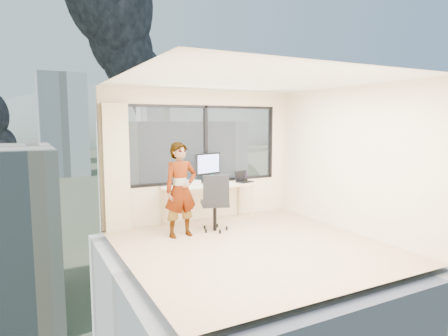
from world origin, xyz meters
TOP-DOWN VIEW (x-y plane):
  - floor at (0.00, 0.00)m, footprint 4.00×4.00m
  - ceiling at (0.00, 0.00)m, footprint 4.00×4.00m
  - wall_front at (0.00, -2.00)m, footprint 4.00×0.01m
  - wall_left at (-2.00, 0.00)m, footprint 0.01×4.00m
  - wall_right at (2.00, 0.00)m, footprint 0.01×4.00m
  - window_wall at (0.05, 2.00)m, footprint 3.30×0.16m
  - curtain at (-1.72, 1.88)m, footprint 0.45×0.14m
  - desk at (0.00, 1.66)m, footprint 1.80×0.60m
  - chair at (-0.15, 1.07)m, footprint 0.70×0.70m
  - person at (-0.82, 1.03)m, footprint 0.62×0.44m
  - monitor at (0.05, 1.78)m, footprint 0.64×0.31m
  - game_console at (-0.26, 1.91)m, footprint 0.34×0.29m
  - laptop at (0.80, 1.61)m, footprint 0.39×0.41m
  - cellphone at (0.25, 1.52)m, footprint 0.10×0.06m
  - pen_cup at (0.80, 1.57)m, footprint 0.09×0.09m
  - handbag at (0.10, 1.83)m, footprint 0.26×0.17m
  - exterior_ground at (0.00, 120.00)m, footprint 400.00×400.00m
  - near_bldg_b at (12.00, 38.00)m, footprint 14.00×13.00m
  - near_bldg_c at (30.00, 28.00)m, footprint 12.00×10.00m
  - far_tower_b at (8.00, 120.00)m, footprint 13.00×13.00m
  - far_tower_c at (45.00, 140.00)m, footprint 15.00×15.00m
  - hill_b at (100.00, 320.00)m, footprint 300.00×220.00m
  - tree_b at (4.00, 18.00)m, footprint 7.60×7.60m
  - tree_c at (22.00, 40.00)m, footprint 8.40×8.40m
  - smoke_plume_b at (55.00, 170.00)m, footprint 30.00×18.00m

SIDE VIEW (x-z plane):
  - exterior_ground at x=0.00m, z-range -14.02..-13.98m
  - hill_b at x=100.00m, z-range -62.00..34.00m
  - tree_b at x=4.00m, z-range -14.00..-5.00m
  - near_bldg_c at x=30.00m, z-range -14.00..-4.00m
  - tree_c at x=22.00m, z-range -14.00..-4.00m
  - near_bldg_b at x=12.00m, z-range -14.00..2.00m
  - far_tower_c at x=45.00m, z-range -14.00..12.00m
  - floor at x=0.00m, z-range -0.01..0.01m
  - desk at x=0.00m, z-range 0.00..0.75m
  - chair at x=-0.15m, z-range 0.00..1.07m
  - cellphone at x=0.25m, z-range 0.75..0.76m
  - game_console at x=-0.26m, z-range 0.75..0.83m
  - pen_cup at x=0.80m, z-range 0.75..0.85m
  - person at x=-0.82m, z-range 0.00..1.63m
  - handbag at x=0.10m, z-range 0.75..0.94m
  - laptop at x=0.80m, z-range 0.75..0.96m
  - far_tower_b at x=8.00m, z-range -14.00..16.00m
  - monitor at x=0.05m, z-range 0.75..1.37m
  - curtain at x=-1.72m, z-range 0.00..2.30m
  - wall_front at x=0.00m, z-range 0.00..2.60m
  - wall_left at x=-2.00m, z-range 0.00..2.60m
  - wall_right at x=2.00m, z-range 0.00..2.60m
  - window_wall at x=0.05m, z-range 0.75..2.30m
  - ceiling at x=0.00m, z-range 2.60..2.60m
  - smoke_plume_b at x=55.00m, z-range -8.00..62.00m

